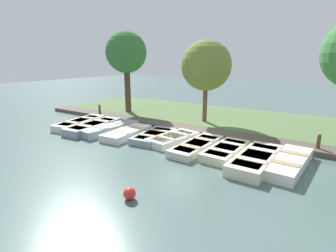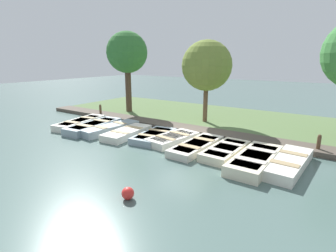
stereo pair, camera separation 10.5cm
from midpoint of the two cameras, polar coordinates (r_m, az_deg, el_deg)
The scene contains 18 objects.
ground_plane at distance 13.34m, azimuth 2.92°, elevation -2.63°, with size 80.00×80.00×0.00m, color #4C6660.
shore_bank at distance 17.67m, azimuth 11.22°, elevation 1.62°, with size 8.00×24.00×0.15m.
dock_walkway at distance 14.43m, azimuth 5.63°, elevation -0.88°, with size 1.21×23.67×0.23m.
rowboat_0 at distance 16.53m, azimuth -18.84°, elevation 0.66°, with size 3.59×1.60×0.40m.
rowboat_1 at distance 15.37m, azimuth -16.13°, elevation -0.07°, with size 3.61×1.46×0.42m.
rowboat_2 at distance 14.67m, azimuth -12.63°, elevation -0.53°, with size 3.47×1.32×0.42m.
rowboat_3 at distance 13.74m, azimuth -9.12°, elevation -1.47°, with size 3.03×1.34×0.38m.
rowboat_4 at distance 13.13m, azimuth -3.30°, elevation -2.16°, with size 2.87×1.57×0.34m.
rowboat_5 at distance 12.61m, azimuth 0.81°, elevation -2.77°, with size 2.85×1.64×0.36m.
rowboat_6 at distance 11.70m, azimuth 6.06°, elevation -4.30°, with size 3.34×1.20×0.34m.
rowboat_7 at distance 11.26m, azimuth 12.26°, elevation -5.24°, with size 2.90×1.25×0.37m.
rowboat_8 at distance 10.50m, azimuth 18.31°, elevation -6.90°, with size 3.46×1.31×0.44m.
rowboat_9 at distance 10.66m, azimuth 24.58°, elevation -7.26°, with size 3.42×1.27×0.41m.
mooring_post_near at distance 18.77m, azimuth -14.80°, elevation 3.27°, with size 0.16×0.16×0.86m.
mooring_post_far at distance 12.71m, azimuth 29.70°, elevation -3.38°, with size 0.16×0.16×0.86m.
buoy at distance 7.79m, azimuth -8.78°, elevation -14.31°, with size 0.36×0.36×0.36m.
park_tree_far_left at distance 19.23m, azimuth -9.23°, elevation 15.37°, with size 2.87×2.87×5.79m.
park_tree_left at distance 15.96m, azimuth 8.14°, elevation 12.84°, with size 2.96×2.96×5.00m.
Camera 1 is at (11.03, 6.41, 3.90)m, focal length 28.00 mm.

